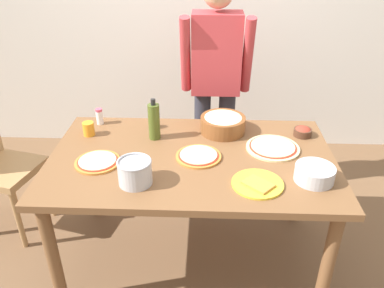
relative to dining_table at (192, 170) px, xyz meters
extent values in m
plane|color=brown|center=(0.00, 0.00, -0.67)|extent=(8.00, 8.00, 0.00)
cube|color=silver|center=(0.00, 1.60, 0.63)|extent=(5.60, 0.10, 2.60)
cube|color=brown|center=(0.00, 0.00, 0.07)|extent=(1.60, 0.96, 0.04)
cylinder|color=brown|center=(-0.72, -0.40, -0.31)|extent=(0.07, 0.07, 0.72)
cylinder|color=brown|center=(0.72, -0.40, -0.31)|extent=(0.07, 0.07, 0.72)
cylinder|color=brown|center=(-0.72, 0.40, -0.31)|extent=(0.07, 0.07, 0.72)
cylinder|color=brown|center=(0.72, 0.40, -0.31)|extent=(0.07, 0.07, 0.72)
cylinder|color=#2D2D38|center=(0.05, 0.76, -0.24)|extent=(0.12, 0.12, 0.85)
cylinder|color=#2D2D38|center=(0.23, 0.76, -0.24)|extent=(0.12, 0.12, 0.85)
cube|color=#B7383D|center=(0.14, 0.76, 0.46)|extent=(0.34, 0.20, 0.55)
cylinder|color=#B7383D|center=(-0.07, 0.71, 0.46)|extent=(0.07, 0.21, 0.55)
cylinder|color=#B7383D|center=(0.35, 0.71, 0.46)|extent=(0.07, 0.21, 0.55)
cube|color=#A37A4C|center=(-1.25, 0.24, -0.19)|extent=(0.49, 0.49, 0.05)
cylinder|color=#A37A4C|center=(-1.13, 0.04, -0.44)|extent=(0.04, 0.04, 0.45)
cylinder|color=#A37A4C|center=(-1.04, 0.37, -0.44)|extent=(0.04, 0.04, 0.45)
cylinder|color=#A37A4C|center=(-1.37, 0.45, -0.44)|extent=(0.04, 0.04, 0.45)
cylinder|color=beige|center=(0.47, 0.10, 0.10)|extent=(0.31, 0.31, 0.01)
cylinder|color=#B22D1E|center=(0.47, 0.10, 0.10)|extent=(0.27, 0.27, 0.00)
cylinder|color=beige|center=(0.47, 0.10, 0.11)|extent=(0.25, 0.25, 0.00)
cylinder|color=#C67A33|center=(0.04, -0.01, 0.10)|extent=(0.26, 0.26, 0.01)
cylinder|color=#B22D1E|center=(0.04, -0.01, 0.10)|extent=(0.22, 0.22, 0.00)
cylinder|color=beige|center=(0.04, -0.01, 0.11)|extent=(0.21, 0.21, 0.00)
cylinder|color=#C67A33|center=(-0.51, -0.09, 0.10)|extent=(0.25, 0.25, 0.01)
cylinder|color=#B22D1E|center=(-0.51, -0.09, 0.10)|extent=(0.22, 0.22, 0.00)
cylinder|color=beige|center=(-0.51, -0.09, 0.11)|extent=(0.20, 0.20, 0.00)
cylinder|color=gold|center=(0.34, -0.26, 0.10)|extent=(0.26, 0.26, 0.01)
cube|color=#CC8438|center=(0.34, -0.28, 0.11)|extent=(0.17, 0.17, 0.01)
cylinder|color=brown|center=(0.18, 0.31, 0.14)|extent=(0.28, 0.28, 0.10)
ellipsoid|color=beige|center=(0.18, 0.31, 0.18)|extent=(0.25, 0.25, 0.05)
cylinder|color=#B7B7BC|center=(0.63, -0.21, 0.13)|extent=(0.20, 0.20, 0.08)
cylinder|color=#4C2D1E|center=(0.67, 0.27, 0.11)|extent=(0.11, 0.11, 0.04)
ellipsoid|color=#9E3323|center=(0.67, 0.27, 0.13)|extent=(0.10, 0.10, 0.05)
cylinder|color=#47561E|center=(-0.23, 0.20, 0.20)|extent=(0.07, 0.07, 0.22)
cylinder|color=black|center=(-0.23, 0.20, 0.33)|extent=(0.03, 0.03, 0.04)
cylinder|color=#B7B7BC|center=(-0.27, -0.27, 0.15)|extent=(0.17, 0.17, 0.12)
torus|color=#A5A5AD|center=(-0.27, -0.27, 0.21)|extent=(0.17, 0.17, 0.01)
cylinder|color=orange|center=(-0.64, 0.23, 0.13)|extent=(0.07, 0.07, 0.08)
cylinder|color=white|center=(-0.61, 0.38, 0.14)|extent=(0.04, 0.04, 0.09)
cylinder|color=#D84C66|center=(-0.61, 0.38, 0.19)|extent=(0.04, 0.04, 0.02)
ellipsoid|color=#2D4219|center=(-0.25, 0.35, 0.13)|extent=(0.06, 0.06, 0.07)
camera|label=1|loc=(0.08, -1.86, 1.22)|focal=36.16mm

